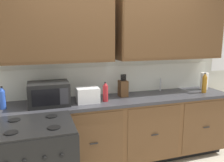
{
  "coord_description": "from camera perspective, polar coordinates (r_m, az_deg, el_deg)",
  "views": [
    {
      "loc": [
        -1.0,
        -2.54,
        1.76
      ],
      "look_at": [
        -0.09,
        0.27,
        1.19
      ],
      "focal_mm": 37.09,
      "sensor_mm": 36.0,
      "label": 1
    }
  ],
  "objects": [
    {
      "name": "sink_faucet",
      "position": [
        3.59,
        11.83,
        -0.85
      ],
      "size": [
        0.02,
        0.02,
        0.2
      ],
      "primitive_type": "cylinder",
      "color": "#B2B5BA",
      "rests_on": "counter_run"
    },
    {
      "name": "bottle_red",
      "position": [
        2.95,
        -1.64,
        -2.71
      ],
      "size": [
        0.07,
        0.07,
        0.25
      ],
      "color": "maroon",
      "rests_on": "counter_run"
    },
    {
      "name": "bottle_blue",
      "position": [
        2.93,
        -25.4,
        -3.79
      ],
      "size": [
        0.07,
        0.07,
        0.27
      ],
      "color": "blue",
      "rests_on": "counter_run"
    },
    {
      "name": "wall_unit",
      "position": [
        3.2,
        0.29,
        9.64
      ],
      "size": [
        4.47,
        0.4,
        2.56
      ],
      "color": "silver",
      "rests_on": "ground_plane"
    },
    {
      "name": "toaster",
      "position": [
        2.92,
        -5.98,
        -3.51
      ],
      "size": [
        0.28,
        0.18,
        0.19
      ],
      "color": "white",
      "rests_on": "counter_run"
    },
    {
      "name": "knife_block",
      "position": [
        3.21,
        2.74,
        -1.76
      ],
      "size": [
        0.11,
        0.14,
        0.31
      ],
      "color": "#52361E",
      "rests_on": "counter_run"
    },
    {
      "name": "counter_run",
      "position": [
        3.27,
        1.38,
        -12.06
      ],
      "size": [
        3.3,
        0.64,
        0.94
      ],
      "color": "black",
      "rests_on": "ground_plane"
    },
    {
      "name": "bottle_amber",
      "position": [
        3.67,
        21.84,
        -0.46
      ],
      "size": [
        0.07,
        0.07,
        0.3
      ],
      "color": "#9E6619",
      "rests_on": "counter_run"
    },
    {
      "name": "paper_towel_roll",
      "position": [
        3.92,
        21.75,
        0.02
      ],
      "size": [
        0.12,
        0.12,
        0.26
      ],
      "primitive_type": "cylinder",
      "color": "white",
      "rests_on": "counter_run"
    },
    {
      "name": "microwave",
      "position": [
        2.9,
        -15.32,
        -3.02
      ],
      "size": [
        0.48,
        0.37,
        0.28
      ],
      "color": "black",
      "rests_on": "counter_run"
    }
  ]
}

